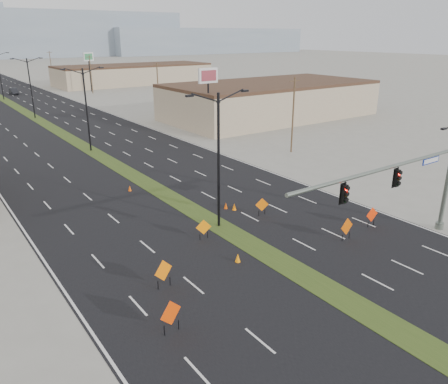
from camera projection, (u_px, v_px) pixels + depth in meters
ground at (343, 299)px, 24.04m from camera, size 600.00×600.00×0.00m
road_surface at (1, 98)px, 100.53m from camera, size 25.00×400.00×0.02m
median_strip at (1, 98)px, 100.53m from camera, size 2.00×400.00×0.04m
building_se_near at (270, 101)px, 76.11m from camera, size 36.00×18.00×5.50m
building_se_far at (134, 75)px, 128.10m from camera, size 44.00×16.00×5.00m
mesa_center at (6, 34)px, 270.62m from camera, size 220.00×50.00×28.00m
mesa_east at (204, 41)px, 341.22m from camera, size 160.00×50.00×18.00m
signal_mast at (413, 179)px, 28.61m from camera, size 16.30×0.60×8.00m
streetlight_0 at (219, 157)px, 31.37m from camera, size 5.15×0.24×10.02m
streetlight_1 at (86, 107)px, 52.79m from camera, size 5.15×0.24×10.02m
streetlight_2 at (31, 86)px, 74.21m from camera, size 5.15×0.24×10.02m
streetlight_3 at (0, 75)px, 95.63m from camera, size 5.15×0.24×10.02m
utility_pole_0 at (293, 114)px, 52.50m from camera, size 1.60×0.20×9.00m
utility_pole_1 at (158, 87)px, 79.28m from camera, size 1.60×0.20×9.00m
utility_pole_2 at (91, 74)px, 106.05m from camera, size 1.60×0.20×9.00m
utility_pole_3 at (51, 66)px, 132.82m from camera, size 1.60×0.20×9.00m
car_mid at (14, 91)px, 105.53m from camera, size 1.73×4.56×1.49m
construction_sign_0 at (171, 314)px, 20.99m from camera, size 1.32×0.42×1.81m
construction_sign_1 at (163, 272)px, 24.79m from camera, size 1.29×0.41×1.77m
construction_sign_2 at (204, 228)px, 30.82m from camera, size 1.05×0.43×1.48m
construction_sign_3 at (262, 205)px, 34.92m from camera, size 1.02×0.47×1.46m
construction_sign_4 at (347, 227)px, 30.62m from camera, size 1.26×0.11×1.68m
construction_sign_5 at (372, 215)px, 32.84m from camera, size 1.17×0.12×1.56m
cone_0 at (238, 258)px, 27.86m from camera, size 0.42×0.42×0.60m
cone_1 at (234, 207)px, 36.11m from camera, size 0.42×0.42×0.59m
cone_2 at (226, 206)px, 36.41m from camera, size 0.41×0.41×0.54m
cone_3 at (130, 188)px, 40.53m from camera, size 0.38×0.38×0.54m
pole_sign_east_near at (208, 81)px, 60.45m from camera, size 3.07×0.45×9.40m
pole_sign_east_far at (89, 60)px, 108.62m from camera, size 2.99×1.58×9.54m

